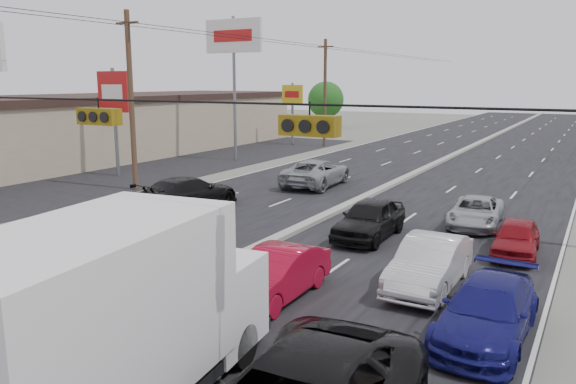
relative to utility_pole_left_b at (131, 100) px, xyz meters
name	(u,v)px	position (x,y,z in m)	size (l,w,h in m)	color
ground	(70,340)	(12.50, -15.00, -5.11)	(200.00, 200.00, 0.00)	#606356
road_surface	(423,171)	(12.50, 15.00, -5.11)	(20.00, 160.00, 0.02)	black
center_median	(423,169)	(12.50, 15.00, -5.01)	(0.50, 160.00, 0.20)	gray
strip_mall	(102,128)	(-13.50, 10.00, -2.81)	(12.00, 42.00, 4.60)	tan
parking_lot	(187,163)	(-4.50, 10.00, -5.11)	(10.00, 42.00, 0.02)	black
utility_pole_left_b	(131,100)	(0.00, 0.00, 0.00)	(1.60, 0.30, 10.00)	#422D1E
utility_pole_left_c	(325,92)	(0.00, 25.00, 0.00)	(1.60, 0.30, 10.00)	#422D1E
traffic_signals	(96,114)	(13.90, -15.00, 0.39)	(25.00, 0.30, 0.54)	black
pole_sign_mid	(114,98)	(-4.50, 3.00, 0.01)	(2.60, 0.25, 7.00)	slate
pole_sign_billboard	(234,45)	(-2.00, 13.00, 3.76)	(5.00, 0.25, 11.00)	slate
pole_sign_far	(292,99)	(-3.50, 25.00, -0.70)	(2.20, 0.25, 6.00)	slate
tree_left_far	(326,100)	(-9.50, 45.00, -1.39)	(4.80, 4.80, 6.12)	#382619
box_truck	(115,320)	(16.02, -16.75, -3.13)	(3.51, 7.85, 3.85)	black
red_sedan	(275,275)	(15.50, -10.27, -4.39)	(1.53, 4.38, 1.44)	#A20923
queue_car_a	(369,219)	(15.50, -2.93, -4.33)	(1.84, 4.58, 1.56)	black
queue_car_b	(430,264)	(19.11, -7.23, -4.35)	(1.61, 4.63, 1.52)	silver
queue_car_c	(476,212)	(18.82, 1.08, -4.49)	(2.06, 4.46, 1.24)	#9D9FA5
queue_car_d	(487,312)	(21.28, -9.93, -4.41)	(1.95, 4.81, 1.40)	navy
queue_car_e	(516,238)	(20.93, -2.49, -4.47)	(1.51, 3.76, 1.28)	maroon
oncoming_near	(189,193)	(5.95, -2.48, -4.30)	(2.25, 5.54, 1.61)	black
oncoming_far	(316,173)	(8.56, 6.19, -4.31)	(2.65, 5.75, 1.60)	gray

